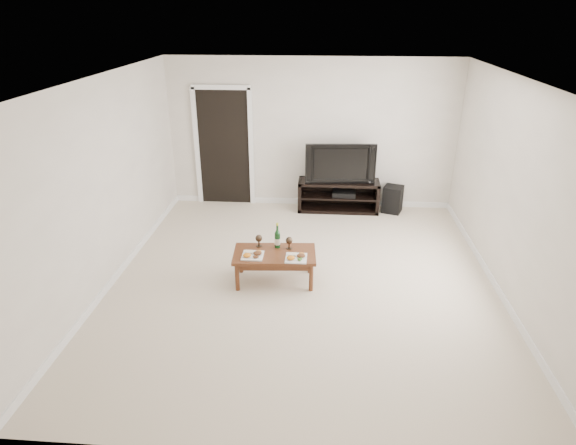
# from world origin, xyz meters

# --- Properties ---
(floor) EXTENTS (5.50, 5.50, 0.00)m
(floor) POSITION_xyz_m (0.00, 0.00, 0.00)
(floor) COLOR beige
(floor) RESTS_ON ground
(back_wall) EXTENTS (5.00, 0.04, 2.60)m
(back_wall) POSITION_xyz_m (0.00, 2.77, 1.30)
(back_wall) COLOR silver
(back_wall) RESTS_ON ground
(ceiling) EXTENTS (5.00, 5.50, 0.04)m
(ceiling) POSITION_xyz_m (0.00, 0.00, 2.62)
(ceiling) COLOR white
(ceiling) RESTS_ON back_wall
(doorway) EXTENTS (0.90, 0.02, 2.05)m
(doorway) POSITION_xyz_m (-1.55, 2.73, 1.02)
(doorway) COLOR black
(doorway) RESTS_ON ground
(media_console) EXTENTS (1.42, 0.45, 0.55)m
(media_console) POSITION_xyz_m (0.51, 2.50, 0.28)
(media_console) COLOR black
(media_console) RESTS_ON ground
(television) EXTENTS (1.21, 0.24, 0.69)m
(television) POSITION_xyz_m (0.51, 2.50, 0.90)
(television) COLOR black
(television) RESTS_ON media_console
(av_receiver) EXTENTS (0.42, 0.32, 0.08)m
(av_receiver) POSITION_xyz_m (0.60, 2.48, 0.33)
(av_receiver) COLOR black
(av_receiver) RESTS_ON media_console
(subwoofer) EXTENTS (0.40, 0.40, 0.47)m
(subwoofer) POSITION_xyz_m (1.46, 2.50, 0.24)
(subwoofer) COLOR black
(subwoofer) RESTS_ON ground
(coffee_table) EXTENTS (1.10, 0.65, 0.42)m
(coffee_table) POSITION_xyz_m (-0.37, -0.02, 0.21)
(coffee_table) COLOR brown
(coffee_table) RESTS_ON ground
(plate_left) EXTENTS (0.27, 0.27, 0.07)m
(plate_left) POSITION_xyz_m (-0.64, -0.14, 0.45)
(plate_left) COLOR white
(plate_left) RESTS_ON coffee_table
(plate_right) EXTENTS (0.27, 0.27, 0.07)m
(plate_right) POSITION_xyz_m (-0.08, -0.16, 0.45)
(plate_right) COLOR white
(plate_right) RESTS_ON coffee_table
(wine_bottle) EXTENTS (0.07, 0.07, 0.35)m
(wine_bottle) POSITION_xyz_m (-0.35, 0.14, 0.59)
(wine_bottle) COLOR #0F3916
(wine_bottle) RESTS_ON coffee_table
(goblet_left) EXTENTS (0.09, 0.09, 0.17)m
(goblet_left) POSITION_xyz_m (-0.60, 0.14, 0.51)
(goblet_left) COLOR #36291D
(goblet_left) RESTS_ON coffee_table
(goblet_right) EXTENTS (0.09, 0.09, 0.17)m
(goblet_right) POSITION_xyz_m (-0.19, 0.11, 0.51)
(goblet_right) COLOR #36291D
(goblet_right) RESTS_ON coffee_table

